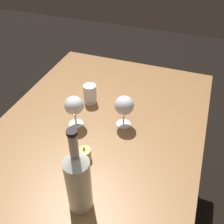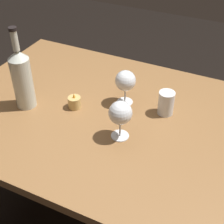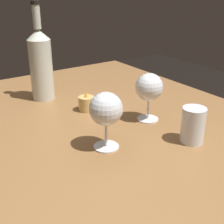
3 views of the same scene
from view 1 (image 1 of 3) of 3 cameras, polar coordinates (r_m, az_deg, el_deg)
The scene contains 7 objects.
ground_plane at distance 1.75m, azimuth -2.50°, elevation -22.10°, with size 6.00×6.00×0.00m, color black.
dining_table at distance 1.22m, azimuth -3.35°, elevation -7.37°, with size 1.30×0.90×0.74m.
wine_glass_left at distance 1.14m, azimuth -8.12°, elevation 1.27°, with size 0.08×0.08×0.15m.
wine_glass_right at distance 1.12m, azimuth 2.62°, elevation 1.30°, with size 0.08×0.08×0.15m.
wine_bottle at distance 0.83m, azimuth -7.27°, elevation -14.38°, with size 0.08×0.08×0.34m.
water_tumbler at distance 1.30m, azimuth -4.72°, elevation 3.72°, with size 0.06×0.06×0.10m.
votive_candle at distance 1.04m, azimuth -5.92°, elevation -9.05°, with size 0.05×0.05×0.07m.
Camera 1 is at (-0.76, -0.35, 1.54)m, focal length 42.61 mm.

